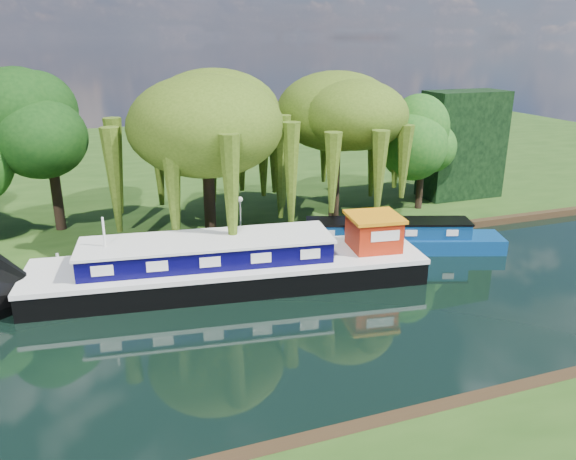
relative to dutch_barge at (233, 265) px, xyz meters
name	(u,v)px	position (x,y,z in m)	size (l,w,h in m)	color
ground	(291,319)	(1.49, -4.65, -1.05)	(120.00, 120.00, 0.00)	black
far_bank	(174,164)	(1.49, 29.35, -0.82)	(120.00, 52.00, 0.45)	#1C3A0F
dutch_barge	(233,265)	(0.00, 0.00, 0.00)	(20.49, 7.10, 4.24)	black
narrowboat	(387,239)	(9.98, 1.72, -0.34)	(13.73, 6.68, 2.00)	navy
red_dinghy	(112,289)	(-6.02, 1.53, -1.05)	(2.19, 3.06, 0.63)	#A1210B
white_cruiser	(463,239)	(15.48, 1.68, -1.05)	(1.82, 2.11, 1.11)	silver
willow_left	(206,125)	(0.20, 6.24, 6.33)	(7.96, 7.96, 9.54)	black
willow_right	(336,124)	(8.89, 7.20, 5.81)	(7.21, 7.21, 8.79)	black
tree_far_mid	(48,130)	(-8.56, 11.16, 5.76)	(5.65, 5.65, 9.24)	black
tree_far_right	(423,142)	(15.73, 7.44, 4.19)	(4.24, 4.24, 6.94)	black
conifer_hedge	(462,145)	(20.49, 9.35, 3.40)	(6.00, 3.00, 8.00)	black
lamppost	(240,206)	(1.99, 5.85, 1.37)	(0.36, 0.36, 2.56)	silver
mooring_posts	(234,241)	(0.99, 3.75, -0.10)	(19.16, 0.16, 1.00)	silver
reeds_near	(535,367)	(8.36, -12.23, -0.50)	(33.70, 1.50, 1.10)	#264F15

